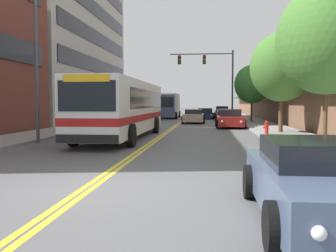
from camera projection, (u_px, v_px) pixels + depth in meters
ground_plane at (186, 119)px, 45.02m from camera, size 240.00×240.00×0.00m
sidewalk_left at (128, 118)px, 45.76m from camera, size 3.13×106.00×0.12m
sidewalk_right at (245, 118)px, 44.27m from camera, size 3.13×106.00×0.12m
centre_line at (186, 119)px, 45.02m from camera, size 0.34×106.00×0.01m
office_tower_left at (43, 13)px, 39.69m from camera, size 12.08×23.81×22.93m
storefront_row_right at (296, 86)px, 43.42m from camera, size 9.10×68.00×7.81m
city_bus at (124, 106)px, 20.15m from camera, size 2.82×12.40×2.98m
car_silver_parked_left_near at (145, 115)px, 41.64m from camera, size 2.15×4.17×1.19m
car_dark_grey_parked_left_mid at (133, 117)px, 35.46m from camera, size 2.05×4.85×1.25m
car_slate_blue_parked_right_foreground at (319, 183)px, 5.91m from camera, size 2.08×4.49×1.28m
car_charcoal_parked_right_mid at (222, 112)px, 48.00m from camera, size 2.01×4.26×1.47m
car_red_parked_right_far at (230, 119)px, 28.60m from camera, size 2.15×4.82×1.40m
car_black_parked_right_end at (226, 116)px, 38.26m from camera, size 2.14×4.63×1.26m
car_navy_moving_lead at (205, 114)px, 44.60m from camera, size 2.15×4.54×1.26m
car_beige_moving_second at (194, 116)px, 35.08m from camera, size 2.08×4.75×1.28m
box_truck at (167, 105)px, 46.20m from camera, size 2.82×7.31×3.01m
traffic_signal_mast at (212, 71)px, 39.56m from camera, size 6.71×0.38×7.41m
street_lamp_left_near at (42, 33)px, 17.19m from camera, size 2.39×0.28×8.65m
street_tree_right_near at (327, 40)px, 12.38m from camera, size 3.32×3.32×5.68m
street_tree_right_mid at (282, 67)px, 22.29m from camera, size 3.74×3.74×5.95m
street_tree_right_far at (252, 84)px, 35.28m from camera, size 3.29×3.29×5.34m
fire_hydrant at (267, 127)px, 21.23m from camera, size 0.29×0.21×0.75m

